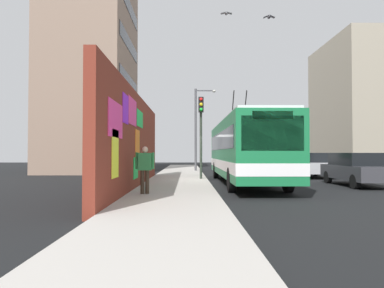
% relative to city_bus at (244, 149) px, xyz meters
% --- Properties ---
extents(ground_plane, '(80.00, 80.00, 0.00)m').
position_rel_city_bus_xyz_m(ground_plane, '(1.01, 1.80, -1.80)').
color(ground_plane, black).
extents(sidewalk_slab, '(48.00, 3.20, 0.15)m').
position_rel_city_bus_xyz_m(sidewalk_slab, '(1.01, 3.40, -1.72)').
color(sidewalk_slab, '#ADA8A0').
rests_on(sidewalk_slab, ground_plane).
extents(graffiti_wall, '(14.84, 0.32, 4.10)m').
position_rel_city_bus_xyz_m(graffiti_wall, '(-2.60, 5.15, 0.26)').
color(graffiti_wall, maroon).
rests_on(graffiti_wall, ground_plane).
extents(building_far_left, '(10.18, 6.27, 18.40)m').
position_rel_city_bus_xyz_m(building_far_left, '(12.05, 11.00, 7.40)').
color(building_far_left, gray).
rests_on(building_far_left, ground_plane).
extents(building_far_right, '(11.07, 8.23, 12.72)m').
position_rel_city_bus_xyz_m(building_far_right, '(17.47, -15.20, 4.56)').
color(building_far_right, '#9E937F').
rests_on(building_far_right, ground_plane).
extents(city_bus, '(12.50, 2.54, 5.01)m').
position_rel_city_bus_xyz_m(city_bus, '(0.00, 0.00, 0.00)').
color(city_bus, '#19723F').
rests_on(city_bus, ground_plane).
extents(parked_car_dark_gray, '(4.57, 1.79, 1.58)m').
position_rel_city_bus_xyz_m(parked_car_dark_gray, '(-1.18, -5.20, -0.96)').
color(parked_car_dark_gray, '#38383D').
rests_on(parked_car_dark_gray, ground_plane).
extents(parked_car_silver, '(4.71, 1.82, 1.58)m').
position_rel_city_bus_xyz_m(parked_car_silver, '(4.98, -5.20, -0.96)').
color(parked_car_silver, '#B7B7BC').
rests_on(parked_car_silver, ground_plane).
extents(parked_car_navy, '(4.22, 1.88, 1.58)m').
position_rel_city_bus_xyz_m(parked_car_navy, '(10.87, -5.20, -0.96)').
color(parked_car_navy, navy).
rests_on(parked_car_navy, ground_plane).
extents(pedestrian_near_wall, '(0.22, 0.67, 1.65)m').
position_rel_city_bus_xyz_m(pedestrian_near_wall, '(-5.72, 4.37, -0.68)').
color(pedestrian_near_wall, '#3F3326').
rests_on(pedestrian_near_wall, sidewalk_slab).
extents(traffic_light, '(0.49, 0.28, 4.52)m').
position_rel_city_bus_xyz_m(traffic_light, '(1.41, 2.15, 1.38)').
color(traffic_light, '#2D382D').
rests_on(traffic_light, sidewalk_slab).
extents(street_lamp, '(0.44, 1.74, 6.65)m').
position_rel_city_bus_xyz_m(street_lamp, '(10.73, 2.06, 2.17)').
color(street_lamp, '#4C4C51').
rests_on(street_lamp, sidewalk_slab).
extents(flying_pigeons, '(0.77, 2.55, 0.47)m').
position_rel_city_bus_xyz_m(flying_pigeons, '(-1.12, -0.02, 6.45)').
color(flying_pigeons, slate).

